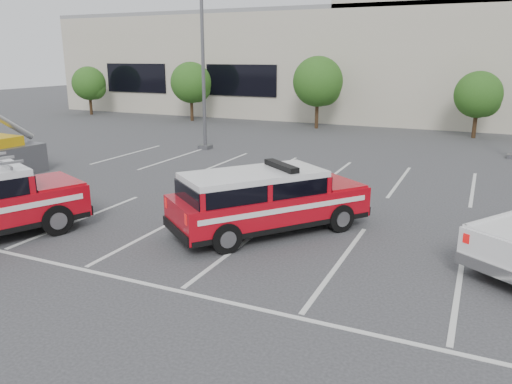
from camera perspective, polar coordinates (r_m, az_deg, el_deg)
ground at (r=13.19m, az=-1.98°, el=-6.24°), size 120.00×120.00×0.00m
stall_markings at (r=17.11m, az=4.76°, el=-1.16°), size 23.00×15.00×0.01m
convention_building at (r=43.15m, az=18.10°, el=14.43°), size 60.00×16.99×13.20m
tree_far_left at (r=44.95m, az=-18.42°, el=11.57°), size 2.77×2.77×3.99m
tree_left at (r=38.87m, az=-7.30°, el=12.14°), size 3.07×3.07×4.42m
tree_mid_left at (r=34.66m, az=7.23°, el=12.22°), size 3.37×3.37×4.85m
tree_mid_right at (r=33.09m, az=24.19°, el=9.95°), size 2.77×2.77×3.99m
light_pole_left at (r=26.64m, az=-6.11°, el=15.97°), size 0.90×0.60×10.24m
fire_chief_suv at (r=14.01m, az=1.21°, el=-1.48°), size 5.00×5.59×1.95m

